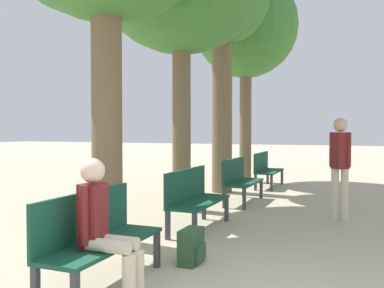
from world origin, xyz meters
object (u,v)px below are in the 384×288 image
(bench_row_2, at_px, (239,178))
(bench_row_3, at_px, (266,168))
(pedestrian_near, at_px, (340,162))
(tree_row_3, at_px, (246,27))
(bench_row_0, at_px, (96,233))
(bench_row_1, at_px, (194,195))
(person_seated, at_px, (104,224))
(tree_row_2, at_px, (222,5))
(backpack, at_px, (192,247))

(bench_row_2, bearing_deg, bench_row_3, 90.00)
(pedestrian_near, bearing_deg, tree_row_3, 122.11)
(bench_row_0, distance_m, bench_row_1, 2.62)
(bench_row_3, xyz_separation_m, person_seated, (0.24, -8.08, 0.16))
(tree_row_3, xyz_separation_m, pedestrian_near, (2.89, -4.61, -3.55))
(bench_row_0, distance_m, tree_row_3, 9.70)
(tree_row_3, bearing_deg, pedestrian_near, -57.89)
(tree_row_3, relative_size, pedestrian_near, 3.49)
(bench_row_2, relative_size, tree_row_2, 0.26)
(backpack, bearing_deg, pedestrian_near, 65.31)
(person_seated, bearing_deg, backpack, 73.07)
(bench_row_3, distance_m, tree_row_2, 4.35)
(tree_row_2, bearing_deg, bench_row_2, -58.22)
(bench_row_3, distance_m, tree_row_3, 4.21)
(bench_row_1, bearing_deg, bench_row_2, 90.00)
(person_seated, xyz_separation_m, pedestrian_near, (1.83, 4.40, 0.32))
(bench_row_1, height_order, bench_row_3, same)
(person_seated, bearing_deg, tree_row_3, 96.71)
(bench_row_0, height_order, bench_row_1, same)
(person_seated, relative_size, pedestrian_near, 0.74)
(bench_row_0, bearing_deg, bench_row_2, 90.00)
(person_seated, height_order, backpack, person_seated)
(bench_row_1, height_order, backpack, bench_row_1)
(bench_row_0, bearing_deg, backpack, 58.34)
(tree_row_2, relative_size, person_seated, 4.61)
(bench_row_0, relative_size, bench_row_2, 1.00)
(bench_row_3, bearing_deg, tree_row_2, -122.11)
(tree_row_2, height_order, person_seated, tree_row_2)
(bench_row_2, relative_size, tree_row_3, 0.25)
(bench_row_2, height_order, person_seated, person_seated)
(tree_row_2, relative_size, backpack, 14.66)
(bench_row_3, distance_m, backpack, 6.88)
(bench_row_0, height_order, pedestrian_near, pedestrian_near)
(bench_row_2, relative_size, bench_row_3, 1.00)
(bench_row_3, bearing_deg, bench_row_1, -90.00)
(backpack, bearing_deg, person_seated, -106.93)
(bench_row_3, height_order, tree_row_3, tree_row_3)
(pedestrian_near, bearing_deg, bench_row_2, 153.00)
(bench_row_1, distance_m, bench_row_3, 5.23)
(backpack, bearing_deg, bench_row_0, -121.66)
(backpack, relative_size, pedestrian_near, 0.23)
(bench_row_0, xyz_separation_m, pedestrian_near, (2.08, 4.18, 0.48))
(bench_row_2, bearing_deg, pedestrian_near, -27.00)
(bench_row_3, xyz_separation_m, pedestrian_near, (2.08, -3.68, 0.48))
(bench_row_0, bearing_deg, pedestrian_near, 63.55)
(bench_row_1, xyz_separation_m, bench_row_2, (0.00, 2.62, 0.00))
(bench_row_0, height_order, tree_row_3, tree_row_3)
(bench_row_2, relative_size, person_seated, 1.20)
(bench_row_0, distance_m, bench_row_3, 7.85)
(bench_row_0, relative_size, bench_row_3, 1.00)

